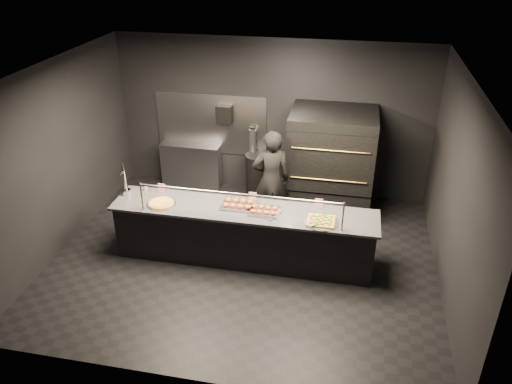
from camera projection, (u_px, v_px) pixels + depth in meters
room at (242, 174)px, 7.38m from camera, size 6.04×6.00×3.00m
service_counter at (244, 234)px, 7.83m from camera, size 4.10×0.78×1.37m
pizza_oven at (331, 162)px, 9.02m from camera, size 1.50×1.23×1.91m
prep_shelf at (192, 165)px, 10.11m from camera, size 1.20×0.35×0.90m
towel_dispenser at (224, 114)px, 9.53m from camera, size 0.30×0.20×0.35m
fire_extinguisher at (253, 140)px, 9.68m from camera, size 0.14×0.14×0.51m
beer_tap at (125, 185)px, 7.95m from camera, size 0.15×0.22×0.58m
round_pizza at (161, 203)px, 7.74m from camera, size 0.46×0.46×0.03m
slider_tray_a at (238, 204)px, 7.68m from camera, size 0.51×0.38×0.08m
slider_tray_b at (264, 210)px, 7.52m from camera, size 0.55×0.48×0.07m
square_pizza at (321, 221)px, 7.27m from camera, size 0.51×0.51×0.05m
condiment_jar at (147, 188)px, 8.12m from camera, size 0.14×0.06×0.09m
tent_cards at (243, 196)px, 7.83m from camera, size 2.66×0.04×0.15m
trash_bin at (258, 174)px, 9.80m from camera, size 0.50×0.50×0.84m
worker at (271, 180)px, 8.56m from camera, size 0.75×0.61×1.78m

